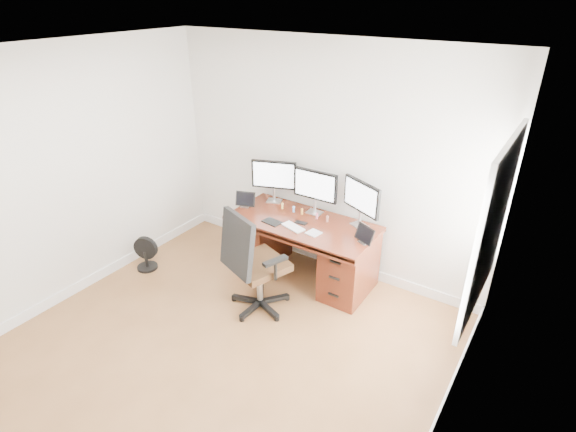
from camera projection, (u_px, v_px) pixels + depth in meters
The scene contains 20 objects.
ground at pixel (198, 371), 4.10m from camera, with size 4.50×4.50×0.00m, color brown.
back_wall at pixel (324, 160), 5.16m from camera, with size 4.00×0.10×2.70m, color white.
right_wall at pixel (444, 332), 2.59m from camera, with size 0.10×4.50×2.70m.
desk at pixel (303, 247), 5.28m from camera, with size 1.70×0.80×0.75m.
office_chair at pixel (255, 278), 4.74m from camera, with size 0.80×0.80×1.18m.
floor_fan at pixel (145, 254), 5.50m from camera, with size 0.30×0.25×0.43m.
monitor_left at pixel (274, 176), 5.43m from camera, with size 0.53×0.23×0.53m.
monitor_center at pixel (315, 187), 5.15m from camera, with size 0.55×0.14×0.53m.
monitor_right at pixel (361, 198), 4.86m from camera, with size 0.51×0.26×0.53m.
tablet_left at pixel (245, 200), 5.41m from camera, with size 0.25×0.14×0.19m.
tablet_right at pixel (364, 236), 4.64m from camera, with size 0.25×0.16×0.19m.
keyboard at pixel (293, 227), 4.97m from camera, with size 0.28×0.12×0.01m, color white.
trackpad at pixel (314, 233), 4.85m from camera, with size 0.14×0.14×0.01m, color silver.
drawing_tablet at pixel (272, 222), 5.08m from camera, with size 0.21×0.14×0.01m, color black.
phone at pixel (301, 223), 5.07m from camera, with size 0.14×0.07×0.01m, color black.
figurine_yellow at pixel (282, 205), 5.38m from camera, with size 0.03×0.03×0.08m.
figurine_blue at pixel (294, 209), 5.30m from camera, with size 0.03×0.03×0.08m.
figurine_orange at pixel (302, 211), 5.24m from camera, with size 0.03×0.03×0.08m.
figurine_pink at pixel (317, 215), 5.14m from camera, with size 0.03×0.03×0.08m.
figurine_brown at pixel (327, 218), 5.07m from camera, with size 0.03×0.03×0.08m.
Camera 1 is at (2.34, -2.06, 3.13)m, focal length 28.00 mm.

